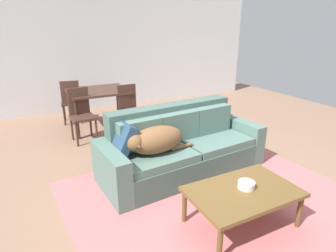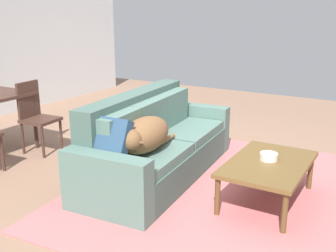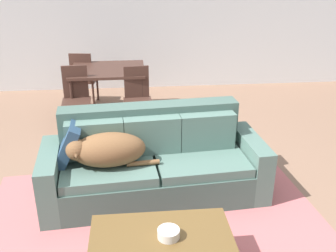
# 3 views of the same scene
# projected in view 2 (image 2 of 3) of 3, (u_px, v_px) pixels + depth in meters

# --- Properties ---
(ground_plane) EXTENTS (10.00, 10.00, 0.00)m
(ground_plane) POSITION_uv_depth(u_px,v_px,m) (175.00, 175.00, 4.52)
(ground_plane) COLOR #8E6A53
(area_rug) EXTENTS (3.45, 2.96, 0.01)m
(area_rug) POSITION_uv_depth(u_px,v_px,m) (217.00, 188.00, 4.17)
(area_rug) COLOR #C36667
(area_rug) RESTS_ON ground
(couch) EXTENTS (2.35, 1.06, 0.92)m
(couch) POSITION_uv_depth(u_px,v_px,m) (155.00, 145.00, 4.45)
(couch) COLOR #415B52
(couch) RESTS_ON ground
(dog_on_left_cushion) EXTENTS (0.90, 0.43, 0.34)m
(dog_on_left_cushion) POSITION_uv_depth(u_px,v_px,m) (144.00, 135.00, 3.89)
(dog_on_left_cushion) COLOR brown
(dog_on_left_cushion) RESTS_ON couch
(throw_pillow_by_left_arm) EXTENTS (0.31, 0.45, 0.44)m
(throw_pillow_by_left_arm) POSITION_uv_depth(u_px,v_px,m) (107.00, 141.00, 3.64)
(throw_pillow_by_left_arm) COLOR navy
(throw_pillow_by_left_arm) RESTS_ON couch
(coffee_table) EXTENTS (1.09, 0.70, 0.41)m
(coffee_table) POSITION_uv_depth(u_px,v_px,m) (268.00, 166.00, 3.79)
(coffee_table) COLOR brown
(coffee_table) RESTS_ON ground
(bowl_on_coffee_table) EXTENTS (0.17, 0.17, 0.07)m
(bowl_on_coffee_table) POSITION_uv_depth(u_px,v_px,m) (269.00, 157.00, 3.82)
(bowl_on_coffee_table) COLOR silver
(bowl_on_coffee_table) RESTS_ON coffee_table
(dining_chair_near_right) EXTENTS (0.43, 0.43, 0.92)m
(dining_chair_near_right) POSITION_uv_depth(u_px,v_px,m) (36.00, 114.00, 5.16)
(dining_chair_near_right) COLOR #442A22
(dining_chair_near_right) RESTS_ON ground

